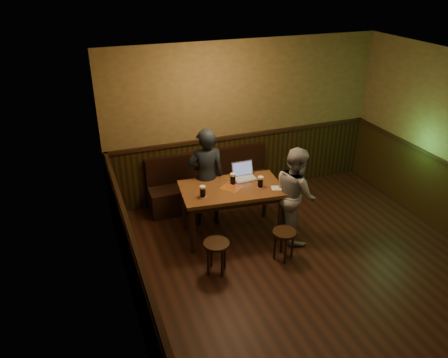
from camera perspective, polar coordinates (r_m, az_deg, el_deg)
room at (r=5.67m, az=13.52°, el=-3.13°), size 5.04×6.04×2.84m
bench at (r=7.80m, az=-1.82°, el=-1.09°), size 2.20×0.50×0.95m
pub_table at (r=6.74m, az=0.98°, el=-1.93°), size 1.63×1.04×0.83m
stool_left at (r=6.09m, az=-0.99°, el=-9.07°), size 0.44×0.44×0.49m
stool_right at (r=6.41m, az=7.86°, el=-7.49°), size 0.42×0.42×0.47m
pint_left at (r=6.39m, az=-2.80°, el=-1.63°), size 0.11×0.11×0.18m
pint_mid at (r=6.75m, az=1.17°, el=0.03°), size 0.12×0.12×0.18m
pint_right at (r=6.68m, az=4.78°, el=-0.38°), size 0.11×0.11×0.18m
laptop at (r=6.96m, az=2.62°, el=0.64°), size 0.36×0.29×0.25m
menu at (r=6.71m, az=7.15°, el=-1.17°), size 0.26×0.21×0.00m
person_suit at (r=6.97m, az=-2.36°, el=0.15°), size 0.65×0.46×1.67m
person_grey at (r=6.74m, az=9.26°, el=-1.94°), size 0.61×0.76×1.51m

